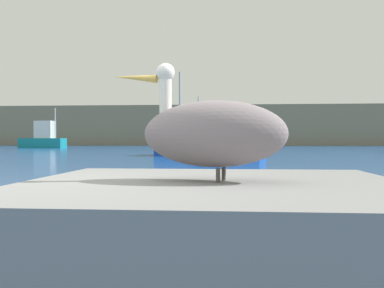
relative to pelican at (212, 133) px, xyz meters
The scene contains 7 objects.
ground_plane 1.53m from the pelican, behind, with size 260.00×260.00×0.00m, color #194C93.
hillside_backdrop 64.51m from the pelican, 91.04° to the left, with size 140.00×13.81×5.58m, color #7F755B.
pier_dock 0.66m from the pelican, 12.26° to the right, with size 2.70×2.63×0.62m, color gray.
pelican is the anchor object (origin of this frame).
fishing_boat_blue 21.63m from the pelican, 92.73° to the left, with size 6.19×3.35×4.71m.
fishing_boat_teal 45.40m from the pelican, 114.69° to the left, with size 4.76×1.92×4.08m.
fishing_boat_white 34.52m from the pelican, 91.26° to the left, with size 6.37×3.59×4.56m.
Camera 1 is at (1.30, -3.06, 0.93)m, focal length 42.09 mm.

